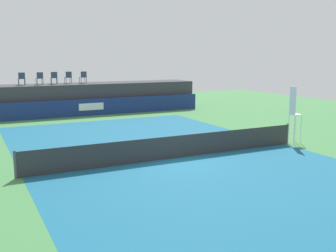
{
  "coord_description": "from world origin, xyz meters",
  "views": [
    {
      "loc": [
        -7.52,
        -14.3,
        4.19
      ],
      "look_at": [
        0.74,
        2.0,
        1.0
      ],
      "focal_mm": 42.72,
      "sensor_mm": 36.0,
      "label": 1
    }
  ],
  "objects": [
    {
      "name": "net_post_far",
      "position": [
        6.2,
        0.0,
        0.5
      ],
      "size": [
        0.1,
        0.1,
        1.0
      ],
      "primitive_type": "cylinder",
      "color": "#4C4C51",
      "rests_on": "ground"
    },
    {
      "name": "spectator_chair_far_left",
      "position": [
        -3.98,
        15.28,
        2.69
      ],
      "size": [
        0.46,
        0.46,
        0.89
      ],
      "color": "#2D3D56",
      "rests_on": "spectator_platform"
    },
    {
      "name": "spectator_chair_far_right",
      "position": [
        0.38,
        15.29,
        2.69
      ],
      "size": [
        0.46,
        0.46,
        0.89
      ],
      "color": "#2D3D56",
      "rests_on": "spectator_platform"
    },
    {
      "name": "spectator_chair_left",
      "position": [
        -2.78,
        15.24,
        2.69
      ],
      "size": [
        0.46,
        0.46,
        0.89
      ],
      "color": "#2D3D56",
      "rests_on": "spectator_platform"
    },
    {
      "name": "ground_plane",
      "position": [
        0.0,
        3.0,
        0.0
      ],
      "size": [
        48.0,
        48.0,
        0.0
      ],
      "primitive_type": "plane",
      "color": "#3D7A42"
    },
    {
      "name": "spectator_platform",
      "position": [
        0.0,
        15.3,
        1.1
      ],
      "size": [
        18.0,
        2.8,
        2.2
      ],
      "primitive_type": "cube",
      "color": "#38383D",
      "rests_on": "ground"
    },
    {
      "name": "umpire_chair",
      "position": [
        6.56,
        0.01,
        1.59
      ],
      "size": [
        0.47,
        0.47,
        2.76
      ],
      "color": "white",
      "rests_on": "ground"
    },
    {
      "name": "spectator_chair_center",
      "position": [
        -1.74,
        15.4,
        2.69
      ],
      "size": [
        0.47,
        0.47,
        0.89
      ],
      "color": "#2D3D56",
      "rests_on": "spectator_platform"
    },
    {
      "name": "net_post_near",
      "position": [
        -6.2,
        0.0,
        0.5
      ],
      "size": [
        0.1,
        0.1,
        1.0
      ],
      "primitive_type": "cylinder",
      "color": "#4C4C51",
      "rests_on": "ground"
    },
    {
      "name": "spectator_chair_right",
      "position": [
        -0.68,
        15.51,
        2.69
      ],
      "size": [
        0.46,
        0.46,
        0.89
      ],
      "color": "#2D3D56",
      "rests_on": "spectator_platform"
    },
    {
      "name": "sponsor_wall",
      "position": [
        0.0,
        13.5,
        0.6
      ],
      "size": [
        18.0,
        0.22,
        1.2
      ],
      "color": "navy",
      "rests_on": "ground"
    },
    {
      "name": "court_inner",
      "position": [
        0.0,
        0.0,
        0.0
      ],
      "size": [
        12.0,
        22.0,
        0.0
      ],
      "primitive_type": "cube",
      "color": "#16597A",
      "rests_on": "ground"
    },
    {
      "name": "tennis_net",
      "position": [
        0.0,
        0.0,
        0.47
      ],
      "size": [
        12.4,
        0.02,
        0.95
      ],
      "primitive_type": "cube",
      "color": "#2D2D2D",
      "rests_on": "ground"
    }
  ]
}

